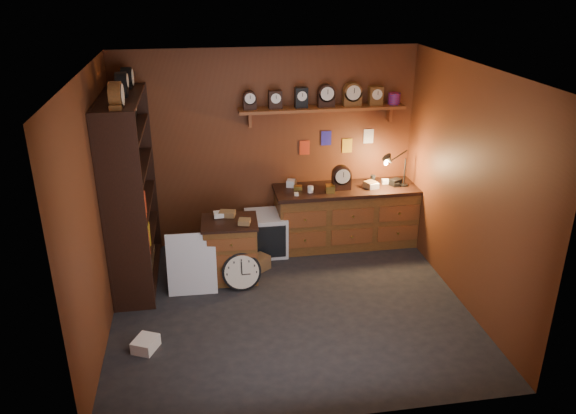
{
  "coord_description": "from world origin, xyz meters",
  "views": [
    {
      "loc": [
        -0.91,
        -5.46,
        3.59
      ],
      "look_at": [
        0.04,
        0.35,
        1.1
      ],
      "focal_mm": 35.0,
      "sensor_mm": 36.0,
      "label": 1
    }
  ],
  "objects_px": {
    "big_round_clock": "(242,272)",
    "workbench": "(347,213)",
    "low_cabinet": "(230,247)",
    "shelving_unit": "(127,184)"
  },
  "relations": [
    {
      "from": "shelving_unit",
      "to": "low_cabinet",
      "type": "height_order",
      "value": "shelving_unit"
    },
    {
      "from": "big_round_clock",
      "to": "workbench",
      "type": "bearing_deg",
      "value": 32.32
    },
    {
      "from": "low_cabinet",
      "to": "workbench",
      "type": "bearing_deg",
      "value": 25.14
    },
    {
      "from": "workbench",
      "to": "low_cabinet",
      "type": "distance_m",
      "value": 1.81
    },
    {
      "from": "workbench",
      "to": "shelving_unit",
      "type": "bearing_deg",
      "value": -170.13
    },
    {
      "from": "shelving_unit",
      "to": "workbench",
      "type": "distance_m",
      "value": 2.99
    },
    {
      "from": "workbench",
      "to": "big_round_clock",
      "type": "height_order",
      "value": "workbench"
    },
    {
      "from": "big_round_clock",
      "to": "shelving_unit",
      "type": "bearing_deg",
      "value": 158.89
    },
    {
      "from": "shelving_unit",
      "to": "workbench",
      "type": "xyz_separation_m",
      "value": [
        2.84,
        0.49,
        -0.78
      ]
    },
    {
      "from": "shelving_unit",
      "to": "big_round_clock",
      "type": "relative_size",
      "value": 5.4
    }
  ]
}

